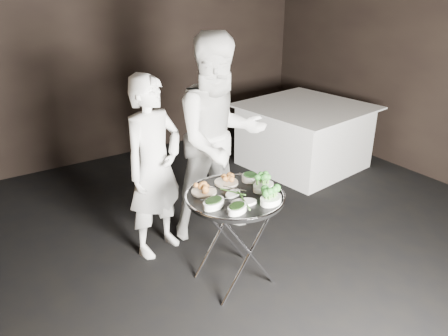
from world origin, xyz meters
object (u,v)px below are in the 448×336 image
tray_stand (235,235)px  waiter_right (220,139)px  dining_table (304,136)px  waiter_left (154,168)px  serving_tray (235,196)px

tray_stand → waiter_right: 0.95m
tray_stand → dining_table: 2.57m
waiter_right → waiter_left: bearing=-176.6°
waiter_right → dining_table: size_ratio=1.33×
serving_tray → waiter_left: bearing=111.7°
serving_tray → dining_table: 2.60m
dining_table → waiter_right: bearing=-157.3°
serving_tray → waiter_right: 0.81m
waiter_left → dining_table: bearing=-1.2°
serving_tray → waiter_left: (-0.30, 0.76, 0.03)m
tray_stand → waiter_right: size_ratio=0.41×
serving_tray → waiter_right: size_ratio=0.40×
tray_stand → serving_tray: bearing=-90.0°
waiter_left → waiter_right: size_ratio=0.85×
tray_stand → waiter_left: bearing=111.7°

